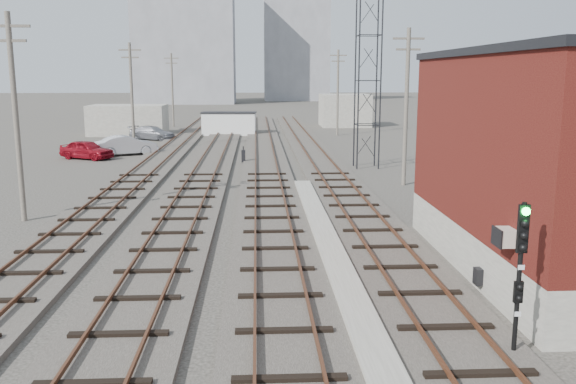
{
  "coord_description": "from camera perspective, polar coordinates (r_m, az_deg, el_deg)",
  "views": [
    {
      "loc": [
        -2.13,
        -6.95,
        6.38
      ],
      "look_at": [
        -1.01,
        14.72,
        2.2
      ],
      "focal_mm": 38.0,
      "sensor_mm": 36.0,
      "label": 1
    }
  ],
  "objects": [
    {
      "name": "ground",
      "position": [
        67.29,
        -1.13,
        5.45
      ],
      "size": [
        320.0,
        320.0,
        0.0
      ],
      "primitive_type": "plane",
      "color": "#282621",
      "rests_on": "ground"
    },
    {
      "name": "track_right",
      "position": [
        46.61,
        2.78,
        3.15
      ],
      "size": [
        3.2,
        90.0,
        0.39
      ],
      "color": "#332D28",
      "rests_on": "ground"
    },
    {
      "name": "track_mid_right",
      "position": [
        46.38,
        -2.15,
        3.12
      ],
      "size": [
        3.2,
        90.0,
        0.39
      ],
      "color": "#332D28",
      "rests_on": "ground"
    },
    {
      "name": "track_mid_left",
      "position": [
        46.5,
        -7.09,
        3.06
      ],
      "size": [
        3.2,
        90.0,
        0.39
      ],
      "color": "#332D28",
      "rests_on": "ground"
    },
    {
      "name": "track_left",
      "position": [
        46.96,
        -11.97,
        2.98
      ],
      "size": [
        3.2,
        90.0,
        0.39
      ],
      "color": "#332D28",
      "rests_on": "ground"
    },
    {
      "name": "platform_curb",
      "position": [
        22.02,
        4.04,
        -5.61
      ],
      "size": [
        0.9,
        28.0,
        0.26
      ],
      "primitive_type": "cube",
      "color": "gray",
      "rests_on": "ground"
    },
    {
      "name": "brick_building",
      "position": [
        21.43,
        23.79,
        2.6
      ],
      "size": [
        6.54,
        12.2,
        7.22
      ],
      "color": "gray",
      "rests_on": "ground"
    },
    {
      "name": "lattice_tower",
      "position": [
        42.66,
        7.52,
        12.31
      ],
      "size": [
        1.6,
        1.6,
        15.0
      ],
      "color": "black",
      "rests_on": "ground"
    },
    {
      "name": "utility_pole_left_a",
      "position": [
        28.92,
        -24.14,
        6.82
      ],
      "size": [
        1.8,
        0.24,
        9.0
      ],
      "color": "#595147",
      "rests_on": "ground"
    },
    {
      "name": "utility_pole_left_b",
      "position": [
        53.0,
        -14.41,
        8.85
      ],
      "size": [
        1.8,
        0.24,
        9.0
      ],
      "color": "#595147",
      "rests_on": "ground"
    },
    {
      "name": "utility_pole_left_c",
      "position": [
        77.66,
        -10.78,
        9.54
      ],
      "size": [
        1.8,
        0.24,
        9.0
      ],
      "color": "#595147",
      "rests_on": "ground"
    },
    {
      "name": "utility_pole_right_a",
      "position": [
        36.04,
        11.02,
        8.18
      ],
      "size": [
        1.8,
        0.24,
        9.0
      ],
      "color": "#595147",
      "rests_on": "ground"
    },
    {
      "name": "utility_pole_right_b",
      "position": [
        65.54,
        4.68,
        9.48
      ],
      "size": [
        1.8,
        0.24,
        9.0
      ],
      "color": "#595147",
      "rests_on": "ground"
    },
    {
      "name": "apartment_left",
      "position": [
        143.1,
        -9.61,
        14.2
      ],
      "size": [
        22.0,
        14.0,
        30.0
      ],
      "primitive_type": "cube",
      "color": "gray",
      "rests_on": "ground"
    },
    {
      "name": "apartment_right",
      "position": [
        157.42,
        0.76,
        13.31
      ],
      "size": [
        16.0,
        12.0,
        26.0
      ],
      "primitive_type": "cube",
      "color": "gray",
      "rests_on": "ground"
    },
    {
      "name": "shed_left",
      "position": [
        68.54,
        -14.72,
        6.54
      ],
      "size": [
        8.0,
        5.0,
        3.2
      ],
      "primitive_type": "cube",
      "color": "gray",
      "rests_on": "ground"
    },
    {
      "name": "shed_right",
      "position": [
        77.88,
        5.32,
        7.63
      ],
      "size": [
        6.0,
        6.0,
        4.0
      ],
      "primitive_type": "cube",
      "color": "gray",
      "rests_on": "ground"
    },
    {
      "name": "signal_mast",
      "position": [
        14.6,
        20.88,
        -6.93
      ],
      "size": [
        0.4,
        0.4,
        3.65
      ],
      "color": "gray",
      "rests_on": "ground"
    },
    {
      "name": "switch_stand",
      "position": [
        44.68,
        -4.2,
        3.38
      ],
      "size": [
        0.28,
        0.28,
        1.18
      ],
      "rotation": [
        0.0,
        0.0,
        -0.04
      ],
      "color": "black",
      "rests_on": "ground"
    },
    {
      "name": "site_trailer",
      "position": [
        66.45,
        -5.53,
        6.41
      ],
      "size": [
        5.99,
        2.85,
        2.47
      ],
      "rotation": [
        0.0,
        0.0,
        -0.05
      ],
      "color": "silver",
      "rests_on": "ground"
    },
    {
      "name": "car_red",
      "position": [
        49.43,
        -18.33,
        3.79
      ],
      "size": [
        4.63,
        3.45,
        1.47
      ],
      "primitive_type": "imported",
      "rotation": [
        0.0,
        0.0,
        1.12
      ],
      "color": "maroon",
      "rests_on": "ground"
    },
    {
      "name": "car_silver",
      "position": [
        51.03,
        -14.87,
        4.25
      ],
      "size": [
        5.08,
        3.51,
        1.59
      ],
      "primitive_type": "imported",
      "rotation": [
        0.0,
        0.0,
        1.99
      ],
      "color": "#AAACB2",
      "rests_on": "ground"
    },
    {
      "name": "car_grey",
      "position": [
        62.52,
        -12.56,
        5.41
      ],
      "size": [
        5.11,
        3.52,
        1.37
      ],
      "primitive_type": "imported",
      "rotation": [
        0.0,
        0.0,
        1.2
      ],
      "color": "gray",
      "rests_on": "ground"
    }
  ]
}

